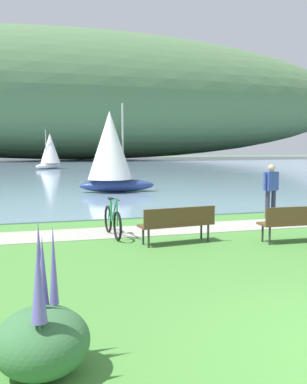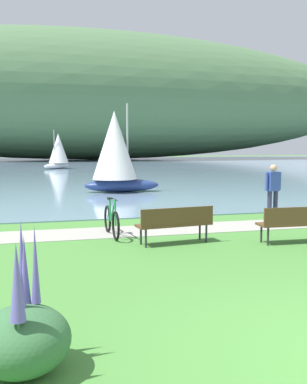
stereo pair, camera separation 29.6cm
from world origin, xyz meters
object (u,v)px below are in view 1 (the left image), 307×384
(park_bench_further_along, at_px, (178,222))
(sailboat_mid_bay, at_px, (111,151))
(person_at_shoreline, at_px, (271,187))
(sailboat_nearest_to_shore, at_px, (50,151))
(park_bench_near_camera, at_px, (297,221))
(bicycle_leaning_near_bench, at_px, (113,221))

(park_bench_further_along, height_order, sailboat_mid_bay, sailboat_mid_bay)
(sailboat_mid_bay, bearing_deg, person_at_shoreline, -67.63)
(park_bench_further_along, distance_m, sailboat_nearest_to_shore, 35.09)
(park_bench_near_camera, distance_m, sailboat_mid_bay, 12.31)
(park_bench_near_camera, height_order, bicycle_leaning_near_bench, bicycle_leaning_near_bench)
(park_bench_further_along, height_order, person_at_shoreline, person_at_shoreline)
(bicycle_leaning_near_bench, height_order, sailboat_nearest_to_shore, sailboat_nearest_to_shore)
(park_bench_further_along, xyz_separation_m, person_at_shoreline, (4.02, 2.66, 0.46))
(bicycle_leaning_near_bench, distance_m, sailboat_nearest_to_shore, 33.83)
(park_bench_further_along, distance_m, person_at_shoreline, 4.84)
(park_bench_near_camera, bearing_deg, sailboat_nearest_to_shore, 97.11)
(sailboat_mid_bay, bearing_deg, bicycle_leaning_near_bench, -99.73)
(bicycle_leaning_near_bench, xyz_separation_m, person_at_shoreline, (5.33, 1.43, 0.58))
(bicycle_leaning_near_bench, distance_m, person_at_shoreline, 5.55)
(sailboat_nearest_to_shore, bearing_deg, person_at_shoreline, -80.06)
(park_bench_near_camera, relative_size, bicycle_leaning_near_bench, 1.02)
(sailboat_nearest_to_shore, xyz_separation_m, sailboat_mid_bay, (2.08, -23.64, 0.20))
(sailboat_nearest_to_shore, bearing_deg, bicycle_leaning_near_bench, -89.42)
(person_at_shoreline, bearing_deg, sailboat_nearest_to_shore, 99.94)
(sailboat_nearest_to_shore, bearing_deg, park_bench_near_camera, -82.89)
(person_at_shoreline, bearing_deg, bicycle_leaning_near_bench, -164.96)
(park_bench_near_camera, height_order, person_at_shoreline, person_at_shoreline)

